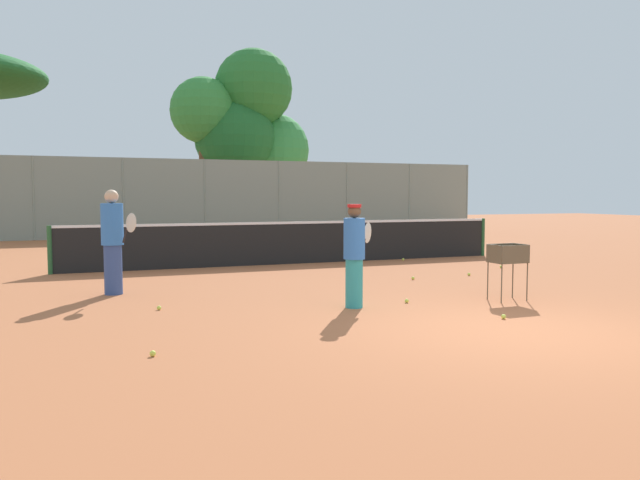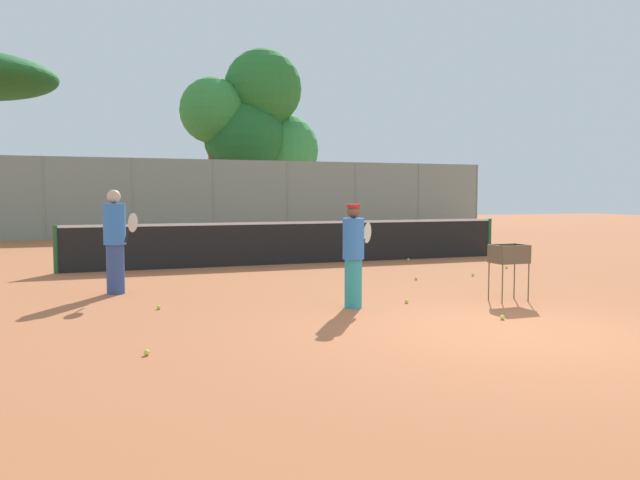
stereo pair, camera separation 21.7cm
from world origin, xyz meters
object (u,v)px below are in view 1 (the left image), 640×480
object	(u,v)px
tennis_net	(295,242)
player_red_cap	(113,241)
player_white_outfit	(355,254)
ball_cart	(508,258)
parked_car	(74,219)

from	to	relation	value
tennis_net	player_red_cap	xyz separation A→B (m)	(-4.58, -3.43, 0.38)
player_white_outfit	ball_cart	distance (m)	2.65
player_red_cap	parked_car	bearing A→B (deg)	151.86
ball_cart	tennis_net	bearing A→B (deg)	102.27
player_white_outfit	ball_cart	xyz separation A→B (m)	(2.62, -0.34, -0.13)
player_red_cap	parked_car	world-z (taller)	player_red_cap
ball_cart	player_white_outfit	bearing A→B (deg)	172.65
tennis_net	ball_cart	size ratio (longest dim) A/B	12.41
player_white_outfit	parked_car	distance (m)	21.63
player_white_outfit	parked_car	world-z (taller)	parked_car
player_red_cap	parked_car	distance (m)	18.55
tennis_net	parked_car	distance (m)	15.97
player_white_outfit	ball_cart	world-z (taller)	player_white_outfit
tennis_net	player_white_outfit	bearing A→B (deg)	-101.12
ball_cart	parked_car	distance (m)	22.58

